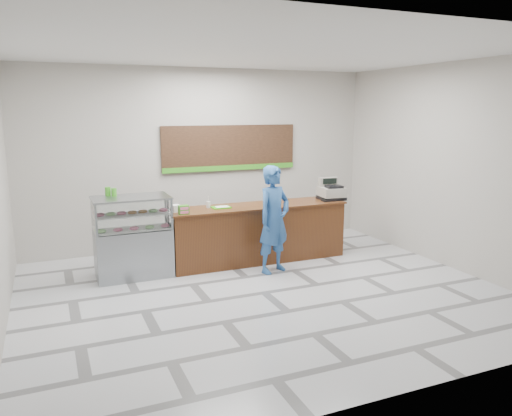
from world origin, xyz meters
name	(u,v)px	position (x,y,z in m)	size (l,w,h in m)	color
floor	(265,293)	(0.00, 0.00, 0.00)	(7.00, 7.00, 0.00)	silver
back_wall	(203,159)	(0.00, 3.00, 1.75)	(7.00, 7.00, 0.00)	#B1ACA3
ceiling	(265,51)	(0.00, 0.00, 3.50)	(7.00, 7.00, 0.00)	silver
sales_counter	(258,233)	(0.55, 1.55, 0.52)	(3.26, 0.76, 1.03)	#552B11
display_case	(133,236)	(-1.67, 1.55, 0.68)	(1.22, 0.72, 1.33)	gray
menu_board	(230,149)	(0.55, 2.96, 1.93)	(2.80, 0.06, 0.90)	black
cash_register	(331,191)	(2.05, 1.52, 1.18)	(0.47, 0.49, 0.41)	black
card_terminal	(325,200)	(1.83, 1.38, 1.05)	(0.08, 0.17, 0.04)	black
serving_tray	(221,207)	(-0.13, 1.57, 1.04)	(0.32, 0.23, 0.02)	#33BF08
napkin_box	(175,208)	(-0.95, 1.53, 1.09)	(0.14, 0.14, 0.12)	white
straw_cup	(208,205)	(-0.34, 1.65, 1.08)	(0.07, 0.07, 0.11)	silver
promo_box	(184,210)	(-0.87, 1.30, 1.10)	(0.16, 0.11, 0.15)	green
donut_decal	(272,207)	(0.72, 1.31, 1.03)	(0.17, 0.17, 0.00)	pink
green_cup_left	(108,191)	(-1.99, 1.80, 1.40)	(0.09, 0.09, 0.14)	green
green_cup_right	(114,192)	(-1.91, 1.72, 1.40)	(0.08, 0.08, 0.13)	green
customer	(274,219)	(0.56, 0.88, 0.90)	(0.66, 0.43, 1.81)	#295798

